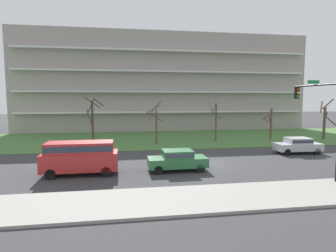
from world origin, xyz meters
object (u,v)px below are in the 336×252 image
at_px(tree_center, 216,121).
at_px(tree_far_right, 325,121).
at_px(van_red_near_left, 80,155).
at_px(sedan_silver_center_right, 298,145).
at_px(tree_right, 270,123).
at_px(sedan_green_center_left, 177,159).
at_px(tree_far_left, 93,119).
at_px(traffic_signal_mast, 323,111).
at_px(tree_left, 156,123).

relative_size(tree_center, tree_far_right, 0.89).
bearing_deg(van_red_near_left, sedan_silver_center_right, 11.98).
distance_m(tree_right, sedan_green_center_left, 19.66).
distance_m(tree_center, van_red_near_left, 19.19).
relative_size(tree_far_left, tree_right, 1.36).
relative_size(tree_center, sedan_green_center_left, 1.09).
relative_size(sedan_green_center_left, traffic_signal_mast, 0.66).
distance_m(tree_left, van_red_near_left, 13.48).
bearing_deg(tree_center, van_red_near_left, -138.21).
bearing_deg(sedan_green_center_left, sedan_silver_center_right, 18.34).
bearing_deg(tree_far_left, tree_far_right, -0.91).
distance_m(tree_far_left, tree_right, 22.37).
relative_size(tree_right, tree_far_right, 0.76).
bearing_deg(sedan_green_center_left, traffic_signal_mast, -18.75).
relative_size(tree_right, sedan_silver_center_right, 0.92).
bearing_deg(tree_far_right, tree_far_left, 179.09).
distance_m(tree_left, sedan_green_center_left, 11.80).
distance_m(tree_center, tree_far_right, 14.60).
xyz_separation_m(van_red_near_left, sedan_silver_center_right, (19.95, 4.50, -0.52)).
bearing_deg(sedan_silver_center_right, sedan_green_center_left, 21.18).
relative_size(tree_center, sedan_silver_center_right, 1.08).
xyz_separation_m(tree_left, traffic_signal_mast, (9.82, -14.73, 2.02)).
bearing_deg(tree_left, tree_far_left, 173.67).
distance_m(tree_far_left, van_red_near_left, 12.60).
bearing_deg(sedan_silver_center_right, tree_center, -53.52).
xyz_separation_m(tree_center, tree_right, (7.47, 0.18, -0.44)).
xyz_separation_m(van_red_near_left, traffic_signal_mast, (16.45, -3.05, 3.16)).
distance_m(tree_far_left, tree_far_right, 29.46).
bearing_deg(tree_far_left, tree_left, -6.33).
bearing_deg(tree_center, tree_right, 1.39).
height_order(tree_right, tree_far_right, tree_far_right).
height_order(tree_right, sedan_green_center_left, tree_right).
xyz_separation_m(tree_center, tree_far_right, (14.58, -0.75, -0.13)).
bearing_deg(van_red_near_left, tree_right, 30.02).
bearing_deg(tree_far_right, sedan_green_center_left, -151.20).
xyz_separation_m(tree_left, van_red_near_left, (-6.64, -11.68, -1.15)).
distance_m(van_red_near_left, sedan_green_center_left, 7.03).
relative_size(tree_left, traffic_signal_mast, 0.77).
bearing_deg(traffic_signal_mast, sedan_green_center_left, 162.09).
relative_size(tree_left, van_red_near_left, 0.99).
relative_size(van_red_near_left, traffic_signal_mast, 0.78).
xyz_separation_m(tree_right, traffic_signal_mast, (-5.30, -16.00, 2.34)).
relative_size(sedan_green_center_left, sedan_silver_center_right, 0.99).
bearing_deg(sedan_green_center_left, tree_center, 59.51).
relative_size(tree_center, tree_right, 1.18).
bearing_deg(sedan_green_center_left, tree_far_right, 27.97).
bearing_deg(traffic_signal_mast, tree_center, 97.83).
relative_size(tree_left, sedan_silver_center_right, 1.16).
height_order(tree_far_right, sedan_green_center_left, tree_far_right).
height_order(van_red_near_left, sedan_green_center_left, van_red_near_left).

